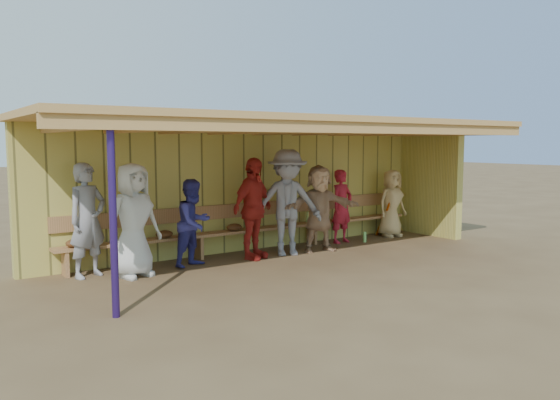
% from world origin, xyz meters
% --- Properties ---
extents(ground, '(90.00, 90.00, 0.00)m').
position_xyz_m(ground, '(0.00, 0.00, 0.00)').
color(ground, brown).
rests_on(ground, ground).
extents(player_a, '(0.76, 0.64, 1.78)m').
position_xyz_m(player_a, '(-3.30, 0.81, 0.89)').
color(player_a, gray).
rests_on(player_a, ground).
extents(player_b, '(0.99, 0.77, 1.78)m').
position_xyz_m(player_b, '(-2.71, 0.42, 0.89)').
color(player_b, silver).
rests_on(player_b, ground).
extents(player_c, '(0.88, 0.79, 1.48)m').
position_xyz_m(player_c, '(-1.62, 0.56, 0.74)').
color(player_c, navy).
rests_on(player_c, ground).
extents(player_d, '(1.16, 0.84, 1.83)m').
position_xyz_m(player_d, '(-0.49, 0.49, 0.91)').
color(player_d, '#B5251C').
rests_on(player_d, ground).
extents(player_e, '(1.46, 1.19, 1.97)m').
position_xyz_m(player_e, '(0.22, 0.43, 0.98)').
color(player_e, gray).
rests_on(player_e, ground).
extents(player_f, '(1.62, 0.87, 1.67)m').
position_xyz_m(player_f, '(0.92, 0.36, 0.83)').
color(player_f, tan).
rests_on(player_f, ground).
extents(player_g, '(0.61, 0.45, 1.53)m').
position_xyz_m(player_g, '(1.89, 0.81, 0.77)').
color(player_g, '#B51C2E').
rests_on(player_g, ground).
extents(player_h, '(0.74, 0.49, 1.49)m').
position_xyz_m(player_h, '(3.30, 0.76, 0.75)').
color(player_h, tan).
rests_on(player_h, ground).
extents(dugout_structure, '(8.80, 3.20, 2.50)m').
position_xyz_m(dugout_structure, '(0.39, 0.69, 1.69)').
color(dugout_structure, '#BEB351').
rests_on(dugout_structure, ground).
extents(bench, '(7.60, 0.34, 0.93)m').
position_xyz_m(bench, '(0.00, 1.12, 0.53)').
color(bench, '#AC7A49').
rests_on(bench, ground).
extents(dugout_equipment, '(7.29, 0.62, 0.80)m').
position_xyz_m(dugout_equipment, '(-1.11, 0.99, 0.49)').
color(dugout_equipment, '#CB5B17').
rests_on(dugout_equipment, ground).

